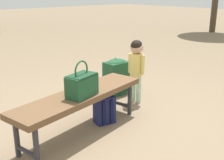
{
  "coord_description": "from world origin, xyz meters",
  "views": [
    {
      "loc": [
        -1.99,
        -2.29,
        1.47
      ],
      "look_at": [
        0.16,
        0.1,
        0.45
      ],
      "focal_mm": 45.67,
      "sensor_mm": 36.0,
      "label": 1
    }
  ],
  "objects_px": {
    "park_bench": "(81,98)",
    "backpack_small": "(104,108)",
    "child_standing": "(136,61)",
    "backpack_large": "(116,76)",
    "handbag": "(82,84)"
  },
  "relations": [
    {
      "from": "handbag",
      "to": "backpack_small",
      "type": "bearing_deg",
      "value": 15.07
    },
    {
      "from": "handbag",
      "to": "backpack_large",
      "type": "height_order",
      "value": "handbag"
    },
    {
      "from": "backpack_large",
      "to": "backpack_small",
      "type": "distance_m",
      "value": 0.97
    },
    {
      "from": "backpack_large",
      "to": "backpack_small",
      "type": "relative_size",
      "value": 1.5
    },
    {
      "from": "park_bench",
      "to": "backpack_small",
      "type": "relative_size",
      "value": 4.44
    },
    {
      "from": "handbag",
      "to": "backpack_large",
      "type": "relative_size",
      "value": 0.66
    },
    {
      "from": "park_bench",
      "to": "backpack_large",
      "type": "distance_m",
      "value": 1.26
    },
    {
      "from": "child_standing",
      "to": "backpack_small",
      "type": "relative_size",
      "value": 2.3
    },
    {
      "from": "park_bench",
      "to": "child_standing",
      "type": "xyz_separation_m",
      "value": [
        1.08,
        0.23,
        0.17
      ]
    },
    {
      "from": "park_bench",
      "to": "handbag",
      "type": "xyz_separation_m",
      "value": [
        -0.04,
        -0.08,
        0.18
      ]
    },
    {
      "from": "backpack_large",
      "to": "handbag",
      "type": "bearing_deg",
      "value": -147.72
    },
    {
      "from": "child_standing",
      "to": "backpack_small",
      "type": "distance_m",
      "value": 0.86
    },
    {
      "from": "backpack_large",
      "to": "backpack_small",
      "type": "xyz_separation_m",
      "value": [
        -0.75,
        -0.61,
        -0.09
      ]
    },
    {
      "from": "child_standing",
      "to": "backpack_large",
      "type": "bearing_deg",
      "value": 88.52
    },
    {
      "from": "child_standing",
      "to": "backpack_large",
      "type": "xyz_separation_m",
      "value": [
        0.01,
        0.4,
        -0.29
      ]
    }
  ]
}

